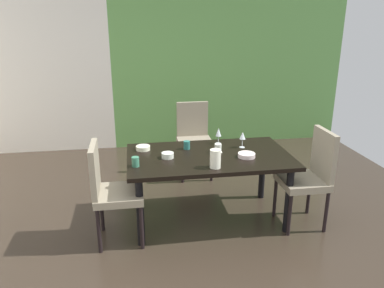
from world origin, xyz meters
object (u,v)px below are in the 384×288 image
(chair_left_near, at_px, (110,188))
(pitcher_front, at_px, (215,159))
(cup_north, at_px, (187,145))
(serving_bowl_east, at_px, (143,148))
(chair_head_far, at_px, (194,135))
(serving_bowl_west, at_px, (168,155))
(wine_glass_right, at_px, (243,136))
(chair_right_near, at_px, (311,173))
(serving_bowl_rear, at_px, (247,155))
(cup_center, at_px, (218,148))
(dining_table, at_px, (209,162))
(wine_glass_near_window, at_px, (218,133))
(cup_left, at_px, (135,162))

(chair_left_near, distance_m, pitcher_front, 1.00)
(cup_north, bearing_deg, serving_bowl_east, 174.25)
(chair_head_far, height_order, chair_left_near, chair_head_far)
(serving_bowl_west, bearing_deg, serving_bowl_east, 130.03)
(wine_glass_right, distance_m, serving_bowl_east, 1.05)
(chair_right_near, bearing_deg, serving_bowl_rear, 77.98)
(chair_left_near, xyz_separation_m, wine_glass_right, (1.37, 0.42, 0.29))
(chair_left_near, relative_size, wine_glass_right, 5.70)
(chair_left_near, relative_size, cup_center, 10.44)
(chair_right_near, bearing_deg, cup_center, 70.70)
(dining_table, relative_size, wine_glass_near_window, 9.21)
(wine_glass_right, xyz_separation_m, serving_bowl_east, (-1.04, 0.09, -0.10))
(cup_north, bearing_deg, serving_bowl_west, -134.40)
(wine_glass_right, bearing_deg, serving_bowl_west, -167.09)
(cup_left, bearing_deg, wine_glass_right, 17.81)
(chair_right_near, distance_m, cup_left, 1.73)
(chair_head_far, xyz_separation_m, chair_left_near, (-1.02, -1.47, -0.00))
(wine_glass_right, xyz_separation_m, pitcher_front, (-0.40, -0.51, -0.04))
(serving_bowl_rear, xyz_separation_m, pitcher_front, (-0.36, -0.22, 0.07))
(chair_head_far, distance_m, cup_north, 1.06)
(serving_bowl_east, bearing_deg, cup_center, -15.13)
(dining_table, bearing_deg, cup_north, 133.16)
(chair_left_near, bearing_deg, cup_north, 120.72)
(dining_table, relative_size, serving_bowl_east, 11.11)
(dining_table, xyz_separation_m, cup_north, (-0.20, 0.21, 0.13))
(dining_table, bearing_deg, chair_head_far, 87.83)
(serving_bowl_west, distance_m, cup_left, 0.36)
(dining_table, height_order, cup_north, cup_north)
(wine_glass_right, relative_size, serving_bowl_west, 1.41)
(wine_glass_right, relative_size, cup_north, 1.95)
(cup_north, relative_size, pitcher_front, 0.49)
(wine_glass_near_window, relative_size, serving_bowl_rear, 1.03)
(dining_table, relative_size, wine_glass_right, 9.60)
(serving_bowl_rear, bearing_deg, chair_right_near, -12.02)
(wine_glass_near_window, distance_m, cup_center, 0.30)
(serving_bowl_east, xyz_separation_m, serving_bowl_west, (0.23, -0.27, 0.00))
(cup_center, bearing_deg, chair_head_far, 92.81)
(pitcher_front, bearing_deg, serving_bowl_east, 136.97)
(serving_bowl_rear, xyz_separation_m, cup_center, (-0.25, 0.17, 0.03))
(chair_head_far, distance_m, pitcher_front, 1.58)
(serving_bowl_rear, distance_m, cup_left, 1.09)
(chair_right_near, bearing_deg, chair_head_far, 32.42)
(cup_center, relative_size, cup_left, 1.00)
(chair_head_far, height_order, serving_bowl_east, chair_head_far)
(cup_north, xyz_separation_m, pitcher_front, (0.18, -0.55, 0.05))
(dining_table, height_order, serving_bowl_east, serving_bowl_east)
(wine_glass_near_window, relative_size, serving_bowl_west, 1.47)
(chair_head_far, bearing_deg, cup_center, 92.81)
(cup_center, xyz_separation_m, cup_north, (-0.30, 0.16, -0.00))
(wine_glass_near_window, distance_m, cup_left, 1.05)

